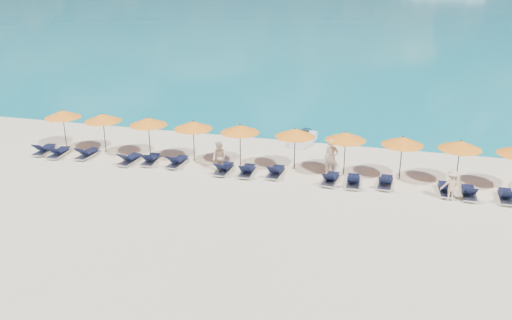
# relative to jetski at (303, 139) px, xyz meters

# --- Properties ---
(ground) EXTENTS (1400.00, 1400.00, 0.00)m
(ground) POSITION_rel_jetski_xyz_m (-1.11, -9.56, -0.33)
(ground) COLOR beige
(headland_main) EXTENTS (374.00, 242.00, 126.50)m
(headland_main) POSITION_rel_jetski_xyz_m (-301.11, 530.44, -38.33)
(headland_main) COLOR black
(headland_main) RESTS_ON ground
(headland_small) EXTENTS (162.00, 126.00, 85.50)m
(headland_small) POSITION_rel_jetski_xyz_m (-151.11, 550.44, -35.33)
(headland_small) COLOR black
(headland_small) RESTS_ON ground
(jetski) EXTENTS (1.32, 2.39, 0.80)m
(jetski) POSITION_rel_jetski_xyz_m (0.00, 0.00, 0.00)
(jetski) COLOR white
(jetski) RESTS_ON ground
(beachgoer_a) EXTENTS (0.82, 0.66, 1.94)m
(beachgoer_a) POSITION_rel_jetski_xyz_m (2.28, -4.70, 0.64)
(beachgoer_a) COLOR #D3AB86
(beachgoer_a) RESTS_ON ground
(beachgoer_b) EXTENTS (0.94, 0.82, 1.67)m
(beachgoer_b) POSITION_rel_jetski_xyz_m (-3.27, -5.75, 0.50)
(beachgoer_b) COLOR #D3AB86
(beachgoer_b) RESTS_ON ground
(beachgoer_c) EXTENTS (1.00, 0.56, 1.47)m
(beachgoer_c) POSITION_rel_jetski_xyz_m (7.97, -6.24, 0.41)
(beachgoer_c) COLOR #D3AB86
(beachgoer_c) RESTS_ON ground
(umbrella_0) EXTENTS (2.10, 2.10, 2.28)m
(umbrella_0) POSITION_rel_jetski_xyz_m (-13.15, -4.21, 1.69)
(umbrella_0) COLOR black
(umbrella_0) RESTS_ON ground
(umbrella_1) EXTENTS (2.10, 2.10, 2.28)m
(umbrella_1) POSITION_rel_jetski_xyz_m (-10.56, -4.30, 1.69)
(umbrella_1) COLOR black
(umbrella_1) RESTS_ON ground
(umbrella_2) EXTENTS (2.10, 2.10, 2.28)m
(umbrella_2) POSITION_rel_jetski_xyz_m (-7.78, -4.35, 1.69)
(umbrella_2) COLOR black
(umbrella_2) RESTS_ON ground
(umbrella_3) EXTENTS (2.10, 2.10, 2.28)m
(umbrella_3) POSITION_rel_jetski_xyz_m (-5.18, -4.36, 1.69)
(umbrella_3) COLOR black
(umbrella_3) RESTS_ON ground
(umbrella_4) EXTENTS (2.10, 2.10, 2.28)m
(umbrella_4) POSITION_rel_jetski_xyz_m (-2.57, -4.35, 1.69)
(umbrella_4) COLOR black
(umbrella_4) RESTS_ON ground
(umbrella_5) EXTENTS (2.10, 2.10, 2.28)m
(umbrella_5) POSITION_rel_jetski_xyz_m (0.32, -4.26, 1.69)
(umbrella_5) COLOR black
(umbrella_5) RESTS_ON ground
(umbrella_6) EXTENTS (2.10, 2.10, 2.28)m
(umbrella_6) POSITION_rel_jetski_xyz_m (2.89, -4.20, 1.69)
(umbrella_6) COLOR black
(umbrella_6) RESTS_ON ground
(umbrella_7) EXTENTS (2.10, 2.10, 2.28)m
(umbrella_7) POSITION_rel_jetski_xyz_m (5.65, -4.24, 1.69)
(umbrella_7) COLOR black
(umbrella_7) RESTS_ON ground
(umbrella_8) EXTENTS (2.10, 2.10, 2.28)m
(umbrella_8) POSITION_rel_jetski_xyz_m (8.33, -4.15, 1.69)
(umbrella_8) COLOR black
(umbrella_8) RESTS_ON ground
(lounger_0) EXTENTS (0.71, 1.73, 0.66)m
(lounger_0) POSITION_rel_jetski_xyz_m (-13.75, -5.45, -0.10)
(lounger_0) COLOR silver
(lounger_0) RESTS_ON ground
(lounger_1) EXTENTS (0.74, 1.74, 0.66)m
(lounger_1) POSITION_rel_jetski_xyz_m (-12.70, -5.67, -0.10)
(lounger_1) COLOR silver
(lounger_1) RESTS_ON ground
(lounger_2) EXTENTS (0.73, 1.74, 0.66)m
(lounger_2) POSITION_rel_jetski_xyz_m (-11.07, -5.42, -0.10)
(lounger_2) COLOR silver
(lounger_2) RESTS_ON ground
(lounger_3) EXTENTS (0.77, 1.75, 0.66)m
(lounger_3) POSITION_rel_jetski_xyz_m (-8.39, -5.65, -0.10)
(lounger_3) COLOR silver
(lounger_3) RESTS_ON ground
(lounger_4) EXTENTS (0.76, 1.74, 0.66)m
(lounger_4) POSITION_rel_jetski_xyz_m (-7.28, -5.36, -0.10)
(lounger_4) COLOR silver
(lounger_4) RESTS_ON ground
(lounger_5) EXTENTS (0.73, 1.74, 0.66)m
(lounger_5) POSITION_rel_jetski_xyz_m (-5.77, -5.32, -0.10)
(lounger_5) COLOR silver
(lounger_5) RESTS_ON ground
(lounger_6) EXTENTS (0.71, 1.73, 0.66)m
(lounger_6) POSITION_rel_jetski_xyz_m (-3.06, -5.66, -0.10)
(lounger_6) COLOR silver
(lounger_6) RESTS_ON ground
(lounger_7) EXTENTS (0.72, 1.73, 0.66)m
(lounger_7) POSITION_rel_jetski_xyz_m (-1.83, -5.63, -0.10)
(lounger_7) COLOR silver
(lounger_7) RESTS_ON ground
(lounger_8) EXTENTS (0.70, 1.73, 0.66)m
(lounger_8) POSITION_rel_jetski_xyz_m (-0.39, -5.39, -0.10)
(lounger_8) COLOR silver
(lounger_8) RESTS_ON ground
(lounger_9) EXTENTS (0.77, 1.75, 0.66)m
(lounger_9) POSITION_rel_jetski_xyz_m (2.41, -5.61, -0.10)
(lounger_9) COLOR silver
(lounger_9) RESTS_ON ground
(lounger_10) EXTENTS (0.73, 1.74, 0.66)m
(lounger_10) POSITION_rel_jetski_xyz_m (3.53, -5.63, -0.10)
(lounger_10) COLOR silver
(lounger_10) RESTS_ON ground
(lounger_11) EXTENTS (0.71, 1.73, 0.66)m
(lounger_11) POSITION_rel_jetski_xyz_m (5.03, -5.35, -0.10)
(lounger_11) COLOR silver
(lounger_11) RESTS_ON ground
(lounger_12) EXTENTS (0.76, 1.75, 0.66)m
(lounger_12) POSITION_rel_jetski_xyz_m (7.82, -5.48, -0.10)
(lounger_12) COLOR silver
(lounger_12) RESTS_ON ground
(lounger_13) EXTENTS (0.68, 1.72, 0.66)m
(lounger_13) POSITION_rel_jetski_xyz_m (8.82, -5.65, -0.10)
(lounger_13) COLOR silver
(lounger_13) RESTS_ON ground
(lounger_14) EXTENTS (0.64, 1.71, 0.66)m
(lounger_14) POSITION_rel_jetski_xyz_m (10.44, -5.62, -0.10)
(lounger_14) COLOR silver
(lounger_14) RESTS_ON ground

